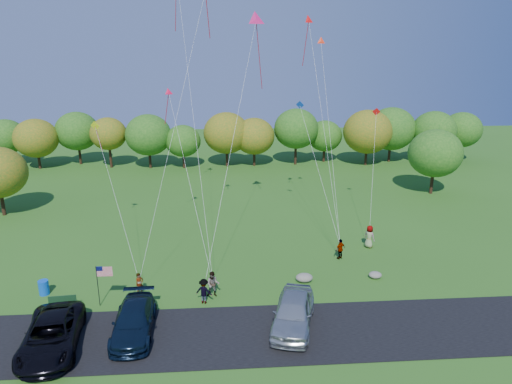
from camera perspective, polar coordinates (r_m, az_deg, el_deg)
ground at (r=31.13m, az=-3.99°, el=-13.27°), size 140.00×140.00×0.00m
asphalt_lane at (r=27.74m, az=-3.94°, el=-17.40°), size 44.00×6.00×0.06m
treeline at (r=64.20m, az=-2.49°, el=7.28°), size 76.33×28.17×8.43m
minivan_dark at (r=28.41m, az=-24.20°, el=-15.99°), size 3.66×6.52×1.72m
minivan_navy at (r=28.25m, az=-15.03°, el=-15.31°), size 2.45×5.59×1.60m
minivan_silver at (r=27.96m, az=4.69°, el=-14.71°), size 3.63×5.97×1.90m
flyer_a at (r=32.25m, az=-14.36°, el=-11.07°), size 0.67×0.67×1.56m
flyer_b at (r=31.17m, az=-5.41°, el=-11.40°), size 0.95×0.79×1.77m
flyer_c at (r=30.48m, az=-6.53°, el=-12.21°), size 1.25×0.96×1.71m
flyer_d at (r=36.83m, az=10.50°, el=-7.02°), size 1.04×0.88×1.67m
flyer_e at (r=39.36m, az=13.97°, el=-5.43°), size 1.08×1.12×1.93m
park_bench at (r=32.33m, az=-22.97°, el=-12.47°), size 1.70×0.48×0.94m
trash_barrel at (r=34.55m, az=-25.00°, el=-10.77°), size 0.67×0.67×1.01m
flag_assembly at (r=31.00m, az=-18.71°, el=-9.88°), size 1.03×0.67×2.81m
boulder_near at (r=33.26m, az=6.05°, el=-10.60°), size 1.22×0.96×0.61m
boulder_far at (r=34.68m, az=14.68°, el=-10.00°), size 0.94×0.78×0.49m
kites_aloft at (r=38.72m, az=-1.37°, el=19.73°), size 25.36×7.09×12.92m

